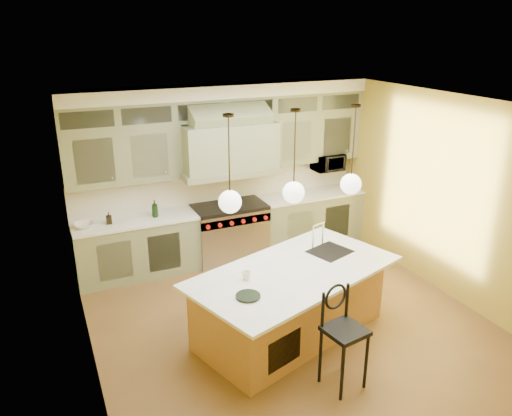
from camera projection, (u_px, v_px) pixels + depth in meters
name	position (u px, v px, depth m)	size (l,w,h in m)	color
floor	(288.00, 320.00, 6.76)	(5.00, 5.00, 0.00)	brown
ceiling	(293.00, 105.00, 5.76)	(5.00, 5.00, 0.00)	white
wall_back	(221.00, 171.00, 8.40)	(5.00, 5.00, 0.00)	#B09730
wall_front	(432.00, 323.00, 4.12)	(5.00, 5.00, 0.00)	#B09730
wall_left	(82.00, 257.00, 5.30)	(5.00, 5.00, 0.00)	#B09730
wall_right	(443.00, 195.00, 7.22)	(5.00, 5.00, 0.00)	#B09730
back_cabinetry	(227.00, 176.00, 8.18)	(5.00, 0.77, 2.90)	gray
range	(230.00, 231.00, 8.43)	(1.20, 0.74, 0.96)	silver
kitchen_island	(291.00, 300.00, 6.35)	(2.94, 2.15, 1.35)	#9D6D37
counter_stool	(343.00, 331.00, 5.35)	(0.47, 0.47, 1.18)	black
microwave	(328.00, 162.00, 8.93)	(0.54, 0.37, 0.30)	black
oil_bottle_a	(155.00, 209.00, 7.76)	(0.11, 0.11, 0.27)	black
oil_bottle_b	(109.00, 218.00, 7.50)	(0.08, 0.09, 0.18)	black
fruit_bowl	(84.00, 225.00, 7.38)	(0.29, 0.29, 0.07)	white
cup	(246.00, 276.00, 5.91)	(0.11, 0.11, 0.10)	white
pendant_left	(230.00, 199.00, 5.52)	(0.26, 0.26, 1.11)	#2D2319
pendant_center	(294.00, 190.00, 5.83)	(0.26, 0.26, 1.11)	#2D2319
pendant_right	(351.00, 182.00, 6.14)	(0.26, 0.26, 1.11)	#2D2319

